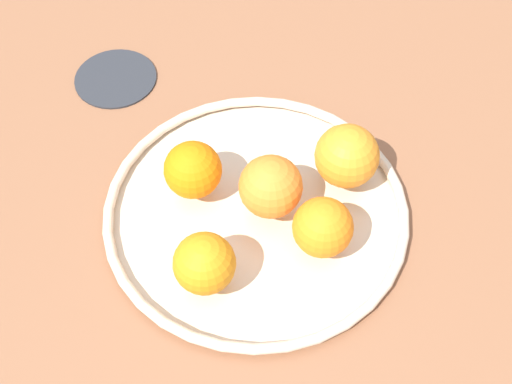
# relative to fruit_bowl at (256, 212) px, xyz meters

# --- Properties ---
(ground_plane) EXTENTS (1.69, 1.69, 0.04)m
(ground_plane) POSITION_rel_fruit_bowl_xyz_m (0.00, 0.00, -0.03)
(ground_plane) COLOR brown
(fruit_bowl) EXTENTS (0.35, 0.35, 0.02)m
(fruit_bowl) POSITION_rel_fruit_bowl_xyz_m (0.00, 0.00, 0.00)
(fruit_bowl) COLOR beige
(fruit_bowl) RESTS_ON ground_plane
(orange_front_right) EXTENTS (0.07, 0.07, 0.07)m
(orange_front_right) POSITION_rel_fruit_bowl_xyz_m (-0.11, -0.01, 0.04)
(orange_front_right) COLOR orange
(orange_front_right) RESTS_ON fruit_bowl
(orange_front_left) EXTENTS (0.07, 0.07, 0.07)m
(orange_front_left) POSITION_rel_fruit_bowl_xyz_m (0.01, -0.01, 0.04)
(orange_front_left) COLOR orange
(orange_front_left) RESTS_ON fruit_bowl
(orange_center) EXTENTS (0.07, 0.07, 0.07)m
(orange_center) POSITION_rel_fruit_bowl_xyz_m (0.10, -0.06, 0.05)
(orange_center) COLOR orange
(orange_center) RESTS_ON fruit_bowl
(orange_back_right) EXTENTS (0.07, 0.07, 0.07)m
(orange_back_right) POSITION_rel_fruit_bowl_xyz_m (0.00, -0.09, 0.04)
(orange_back_right) COLOR orange
(orange_back_right) RESTS_ON fruit_bowl
(orange_back_left) EXTENTS (0.07, 0.07, 0.07)m
(orange_back_left) POSITION_rel_fruit_bowl_xyz_m (-0.02, 0.08, 0.04)
(orange_back_left) COLOR orange
(orange_back_left) RESTS_ON fruit_bowl
(ambient_coaster) EXTENTS (0.11, 0.11, 0.01)m
(ambient_coaster) POSITION_rel_fruit_bowl_xyz_m (0.08, 0.28, -0.01)
(ambient_coaster) COLOR #282B30
(ambient_coaster) RESTS_ON ground_plane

